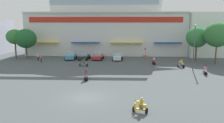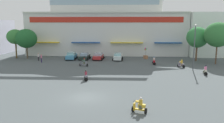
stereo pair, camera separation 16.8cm
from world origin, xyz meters
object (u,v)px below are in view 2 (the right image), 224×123
(plaza_tree_0, at_px, (15,37))
(scooter_rider_6, at_px, (84,63))
(parked_car_0, at_px, (71,56))
(scooter_rider_1, at_px, (181,64))
(plaza_tree_2, at_px, (26,39))
(scooter_rider_0, at_px, (154,61))
(scooter_rider_2, at_px, (140,106))
(plaza_tree_3, at_px, (218,35))
(pedestrian_0, at_px, (38,56))
(scooter_rider_4, at_px, (205,71))
(parked_car_1, at_px, (84,56))
(parked_car_3, at_px, (118,57))
(streetlamp_near, at_px, (194,44))
(scooter_rider_3, at_px, (86,76))
(plaza_tree_1, at_px, (197,37))
(balloon_vendor_cart, at_px, (146,54))
(pedestrian_1, at_px, (41,58))
(parked_car_2, at_px, (98,56))

(plaza_tree_0, bearing_deg, scooter_rider_6, -27.77)
(parked_car_0, relative_size, scooter_rider_1, 3.04)
(plaza_tree_2, xyz_separation_m, scooter_rider_0, (27.29, -6.19, -3.83))
(parked_car_0, bearing_deg, scooter_rider_2, -66.68)
(plaza_tree_3, height_order, pedestrian_0, plaza_tree_3)
(scooter_rider_2, bearing_deg, scooter_rider_4, 53.87)
(parked_car_1, height_order, pedestrian_0, pedestrian_0)
(plaza_tree_0, relative_size, parked_car_3, 1.51)
(parked_car_1, xyz_separation_m, scooter_rider_6, (1.14, -7.64, -0.08))
(scooter_rider_2, bearing_deg, plaza_tree_3, 56.08)
(scooter_rider_4, height_order, scooter_rider_6, scooter_rider_4)
(plaza_tree_0, xyz_separation_m, scooter_rider_2, (25.33, -30.27, -4.20))
(plaza_tree_0, relative_size, plaza_tree_2, 0.99)
(scooter_rider_2, relative_size, streetlamp_near, 0.19)
(scooter_rider_2, bearing_deg, scooter_rider_3, 120.34)
(plaza_tree_1, height_order, pedestrian_0, plaza_tree_1)
(plaza_tree_3, bearing_deg, parked_car_3, 167.85)
(parked_car_0, height_order, parked_car_3, parked_car_0)
(scooter_rider_3, bearing_deg, scooter_rider_2, -59.66)
(parked_car_0, relative_size, scooter_rider_4, 2.92)
(balloon_vendor_cart, bearing_deg, scooter_rider_6, -143.13)
(pedestrian_1, bearing_deg, scooter_rider_4, -18.31)
(plaza_tree_1, height_order, parked_car_3, plaza_tree_1)
(balloon_vendor_cart, bearing_deg, streetlamp_near, -60.67)
(parked_car_0, distance_m, balloon_vendor_cart, 16.36)
(scooter_rider_0, height_order, scooter_rider_6, scooter_rider_0)
(plaza_tree_1, bearing_deg, parked_car_0, 177.97)
(plaza_tree_1, relative_size, scooter_rider_2, 4.79)
(scooter_rider_2, xyz_separation_m, scooter_rider_4, (11.29, 15.47, 0.01))
(scooter_rider_2, height_order, scooter_rider_4, scooter_rider_4)
(parked_car_3, distance_m, scooter_rider_0, 8.52)
(scooter_rider_1, relative_size, scooter_rider_4, 0.96)
(scooter_rider_2, relative_size, pedestrian_0, 0.89)
(plaza_tree_0, distance_m, pedestrian_0, 7.95)
(parked_car_1, bearing_deg, pedestrian_1, -153.73)
(parked_car_2, height_order, pedestrian_0, pedestrian_0)
(plaza_tree_3, xyz_separation_m, parked_car_1, (-26.18, 4.59, -4.95))
(parked_car_2, relative_size, pedestrian_1, 2.55)
(parked_car_3, relative_size, streetlamp_near, 0.56)
(plaza_tree_0, height_order, balloon_vendor_cart, plaza_tree_0)
(scooter_rider_0, distance_m, pedestrian_0, 23.96)
(parked_car_0, xyz_separation_m, balloon_vendor_cart, (16.30, 1.40, 0.19))
(parked_car_3, bearing_deg, balloon_vendor_cart, 18.67)
(parked_car_1, bearing_deg, parked_car_3, -4.06)
(parked_car_2, bearing_deg, plaza_tree_0, 176.35)
(scooter_rider_1, height_order, pedestrian_1, pedestrian_1)
(pedestrian_0, distance_m, balloon_vendor_cart, 23.10)
(plaza_tree_0, distance_m, scooter_rider_2, 39.69)
(scooter_rider_2, xyz_separation_m, pedestrian_0, (-19.14, 27.11, 0.34))
(plaza_tree_1, xyz_separation_m, scooter_rider_3, (-20.51, -17.10, -4.32))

